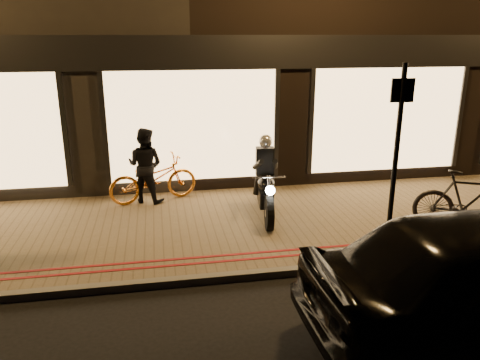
# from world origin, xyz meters

# --- Properties ---
(ground) EXTENTS (90.00, 90.00, 0.00)m
(ground) POSITION_xyz_m (0.00, 0.00, 0.00)
(ground) COLOR black
(ground) RESTS_ON ground
(sidewalk) EXTENTS (50.00, 4.00, 0.12)m
(sidewalk) POSITION_xyz_m (0.00, 2.00, 0.06)
(sidewalk) COLOR brown
(sidewalk) RESTS_ON ground
(kerb_stone) EXTENTS (50.00, 0.14, 0.12)m
(kerb_stone) POSITION_xyz_m (0.00, 0.05, 0.06)
(kerb_stone) COLOR #59544C
(kerb_stone) RESTS_ON ground
(red_kerb_lines) EXTENTS (50.00, 0.26, 0.01)m
(red_kerb_lines) POSITION_xyz_m (0.00, 0.55, 0.12)
(red_kerb_lines) COLOR maroon
(red_kerb_lines) RESTS_ON sidewalk
(building_row) EXTENTS (48.00, 10.11, 8.50)m
(building_row) POSITION_xyz_m (-0.00, 8.99, 4.25)
(building_row) COLOR black
(building_row) RESTS_ON ground
(motorcycle) EXTENTS (0.63, 1.94, 1.59)m
(motorcycle) POSITION_xyz_m (1.22, 2.22, 0.73)
(motorcycle) COLOR black
(motorcycle) RESTS_ON sidewalk
(sign_post) EXTENTS (0.35, 0.09, 3.00)m
(sign_post) POSITION_xyz_m (2.81, 0.33, 1.80)
(sign_post) COLOR black
(sign_post) RESTS_ON sidewalk
(bicycle_gold) EXTENTS (1.97, 1.12, 0.98)m
(bicycle_gold) POSITION_xyz_m (-0.91, 3.49, 0.61)
(bicycle_gold) COLOR orange
(bicycle_gold) RESTS_ON sidewalk
(bicycle_dark) EXTENTS (1.88, 1.30, 1.11)m
(bicycle_dark) POSITION_xyz_m (4.60, 0.88, 0.67)
(bicycle_dark) COLOR black
(bicycle_dark) RESTS_ON sidewalk
(person_dark) EXTENTS (0.95, 0.87, 1.58)m
(person_dark) POSITION_xyz_m (-1.06, 3.49, 0.91)
(person_dark) COLOR black
(person_dark) RESTS_ON sidewalk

